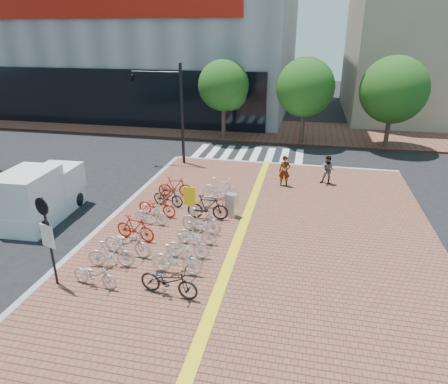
% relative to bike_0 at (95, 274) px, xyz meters
% --- Properties ---
extents(ground, '(120.00, 120.00, 0.00)m').
position_rel_bike_0_xyz_m(ground, '(2.05, 2.44, -0.59)').
color(ground, black).
rests_on(ground, ground).
extents(sidewalk, '(14.00, 34.00, 0.15)m').
position_rel_bike_0_xyz_m(sidewalk, '(5.05, -2.56, -0.51)').
color(sidewalk, brown).
rests_on(sidewalk, ground).
extents(tactile_strip, '(0.40, 34.00, 0.01)m').
position_rel_bike_0_xyz_m(tactile_strip, '(4.05, -2.56, -0.43)').
color(tactile_strip, yellow).
rests_on(tactile_strip, sidewalk).
extents(kerb_north, '(14.00, 0.25, 0.15)m').
position_rel_bike_0_xyz_m(kerb_north, '(5.05, 14.44, -0.51)').
color(kerb_north, gray).
rests_on(kerb_north, ground).
extents(far_sidewalk, '(70.00, 8.00, 0.15)m').
position_rel_bike_0_xyz_m(far_sidewalk, '(2.05, 23.44, -0.51)').
color(far_sidewalk, brown).
rests_on(far_sidewalk, ground).
extents(crosswalk, '(7.50, 4.00, 0.01)m').
position_rel_bike_0_xyz_m(crosswalk, '(2.55, 16.44, -0.58)').
color(crosswalk, silver).
rests_on(crosswalk, ground).
extents(street_trees, '(16.20, 4.60, 6.35)m').
position_rel_bike_0_xyz_m(street_trees, '(7.10, 19.89, 3.51)').
color(street_trees, '#38281E').
rests_on(street_trees, far_sidewalk).
extents(bike_0, '(1.73, 0.80, 0.87)m').
position_rel_bike_0_xyz_m(bike_0, '(0.00, 0.00, 0.00)').
color(bike_0, '#B2B2B7').
rests_on(bike_0, sidewalk).
extents(bike_1, '(1.76, 0.76, 1.02)m').
position_rel_bike_0_xyz_m(bike_1, '(-0.02, 1.19, 0.07)').
color(bike_1, silver).
rests_on(bike_1, sidewalk).
extents(bike_2, '(2.04, 0.96, 1.03)m').
position_rel_bike_0_xyz_m(bike_2, '(0.20, 2.07, 0.08)').
color(bike_2, '#B1B0B5').
rests_on(bike_2, sidewalk).
extents(bike_3, '(1.81, 0.81, 1.05)m').
position_rel_bike_0_xyz_m(bike_3, '(0.01, 3.22, 0.09)').
color(bike_3, '#AE1D0C').
rests_on(bike_3, sidewalk).
extents(bike_4, '(1.59, 0.54, 0.94)m').
position_rel_bike_0_xyz_m(bike_4, '(0.11, 4.67, 0.04)').
color(bike_4, silver).
rests_on(bike_4, sidewalk).
extents(bike_5, '(1.91, 0.87, 0.97)m').
position_rel_bike_0_xyz_m(bike_5, '(0.05, 5.54, 0.05)').
color(bike_5, red).
rests_on(bike_5, sidewalk).
extents(bike_6, '(1.63, 0.71, 0.95)m').
position_rel_bike_0_xyz_m(bike_6, '(0.18, 6.68, 0.04)').
color(bike_6, black).
rests_on(bike_6, sidewalk).
extents(bike_7, '(1.77, 0.74, 1.03)m').
position_rel_bike_0_xyz_m(bike_7, '(0.12, 7.90, 0.08)').
color(bike_7, '#B61A0D').
rests_on(bike_7, sidewalk).
extents(bike_8, '(2.08, 0.97, 1.05)m').
position_rel_bike_0_xyz_m(bike_8, '(2.55, 0.05, 0.09)').
color(bike_8, black).
rests_on(bike_8, sidewalk).
extents(bike_9, '(1.87, 0.59, 1.11)m').
position_rel_bike_0_xyz_m(bike_9, '(2.40, 1.26, 0.12)').
color(bike_9, silver).
rests_on(bike_9, sidewalk).
extents(bike_10, '(1.69, 0.63, 0.99)m').
position_rel_bike_0_xyz_m(bike_10, '(2.48, 2.31, 0.06)').
color(bike_10, silver).
rests_on(bike_10, sidewalk).
extents(bike_11, '(1.66, 0.60, 0.98)m').
position_rel_bike_0_xyz_m(bike_11, '(2.53, 3.38, 0.05)').
color(bike_11, silver).
rests_on(bike_11, sidewalk).
extents(bike_12, '(1.86, 0.78, 1.08)m').
position_rel_bike_0_xyz_m(bike_12, '(2.44, 4.37, 0.10)').
color(bike_12, '#B9BABF').
rests_on(bike_12, sidewalk).
extents(bike_13, '(1.90, 0.60, 1.13)m').
position_rel_bike_0_xyz_m(bike_13, '(2.38, 5.69, 0.13)').
color(bike_13, black).
rests_on(bike_13, sidewalk).
extents(bike_14, '(1.73, 0.73, 0.89)m').
position_rel_bike_0_xyz_m(bike_14, '(2.52, 6.86, 0.01)').
color(bike_14, '#A3A3A8').
rests_on(bike_14, sidewalk).
extents(bike_15, '(1.89, 0.57, 1.13)m').
position_rel_bike_0_xyz_m(bike_15, '(2.45, 8.01, 0.13)').
color(bike_15, white).
rests_on(bike_15, sidewalk).
extents(pedestrian_a, '(0.61, 0.40, 1.67)m').
position_rel_bike_0_xyz_m(pedestrian_a, '(5.43, 10.55, 0.40)').
color(pedestrian_a, gray).
rests_on(pedestrian_a, sidewalk).
extents(pedestrian_b, '(0.89, 0.75, 1.60)m').
position_rel_bike_0_xyz_m(pedestrian_b, '(7.73, 11.31, 0.36)').
color(pedestrian_b, '#464A59').
rests_on(pedestrian_b, sidewalk).
extents(utility_box, '(0.59, 0.51, 1.08)m').
position_rel_bike_0_xyz_m(utility_box, '(3.37, 6.21, 0.10)').
color(utility_box, silver).
rests_on(utility_box, sidewalk).
extents(yellow_sign, '(0.51, 0.11, 1.87)m').
position_rel_bike_0_xyz_m(yellow_sign, '(1.87, 4.71, 0.86)').
color(yellow_sign, '#B7B7BC').
rests_on(yellow_sign, sidewalk).
extents(notice_sign, '(0.56, 0.22, 3.14)m').
position_rel_bike_0_xyz_m(notice_sign, '(-1.33, -0.19, 1.54)').
color(notice_sign, black).
rests_on(notice_sign, sidewalk).
extents(traffic_light_pole, '(3.28, 1.27, 6.11)m').
position_rel_bike_0_xyz_m(traffic_light_pole, '(-2.53, 13.31, 3.78)').
color(traffic_light_pole, black).
rests_on(traffic_light_pole, sidewalk).
extents(box_truck, '(2.06, 4.36, 2.47)m').
position_rel_bike_0_xyz_m(box_truck, '(-4.99, 4.45, 0.58)').
color(box_truck, silver).
rests_on(box_truck, ground).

